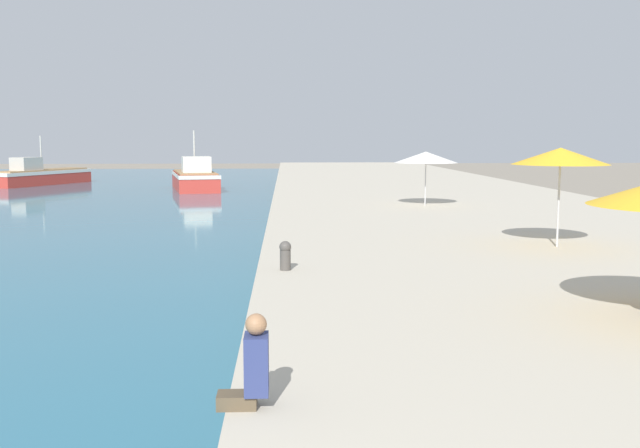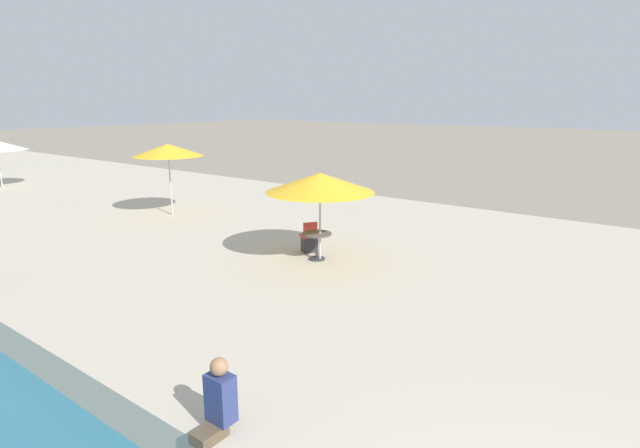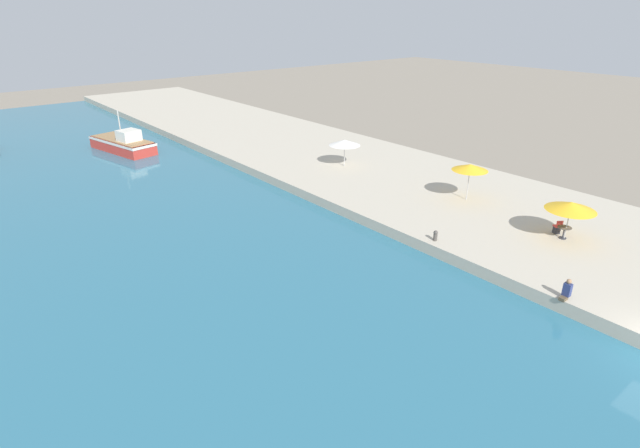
# 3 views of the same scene
# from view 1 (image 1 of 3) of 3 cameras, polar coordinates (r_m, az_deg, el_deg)

# --- Properties ---
(quay_promenade) EXTENTS (16.00, 90.00, 0.76)m
(quay_promenade) POSITION_cam_1_polar(r_m,az_deg,el_deg) (40.65, 7.69, 2.19)
(quay_promenade) COLOR #BCB29E
(quay_promenade) RESTS_ON ground_plane
(fishing_boat_near) EXTENTS (4.39, 8.55, 4.14)m
(fishing_boat_near) POSITION_cam_1_polar(r_m,az_deg,el_deg) (50.97, -9.97, 3.64)
(fishing_boat_near) COLOR red
(fishing_boat_near) RESTS_ON water_basin
(fishing_boat_mid) EXTENTS (5.67, 9.06, 3.80)m
(fishing_boat_mid) POSITION_cam_1_polar(r_m,az_deg,el_deg) (59.53, -21.45, 3.66)
(fishing_boat_mid) COLOR red
(fishing_boat_mid) RESTS_ON water_basin
(cafe_umbrella_white) EXTENTS (2.55, 2.55, 2.67)m
(cafe_umbrella_white) POSITION_cam_1_polar(r_m,az_deg,el_deg) (20.03, 18.68, 5.16)
(cafe_umbrella_white) COLOR #B7B7B7
(cafe_umbrella_white) RESTS_ON quay_promenade
(cafe_umbrella_striped) EXTENTS (2.73, 2.73, 2.33)m
(cafe_umbrella_striped) POSITION_cam_1_polar(r_m,az_deg,el_deg) (31.17, 8.47, 5.30)
(cafe_umbrella_striped) COLOR #B7B7B7
(cafe_umbrella_striped) RESTS_ON quay_promenade
(person_at_quay) EXTENTS (0.56, 0.36, 1.05)m
(person_at_quay) POSITION_cam_1_polar(r_m,az_deg,el_deg) (7.92, -5.43, -11.25)
(person_at_quay) COLOR brown
(person_at_quay) RESTS_ON quay_promenade
(mooring_bollard) EXTENTS (0.26, 0.26, 0.65)m
(mooring_bollard) POSITION_cam_1_polar(r_m,az_deg,el_deg) (15.84, -2.79, -2.47)
(mooring_bollard) COLOR #4C4742
(mooring_bollard) RESTS_ON quay_promenade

